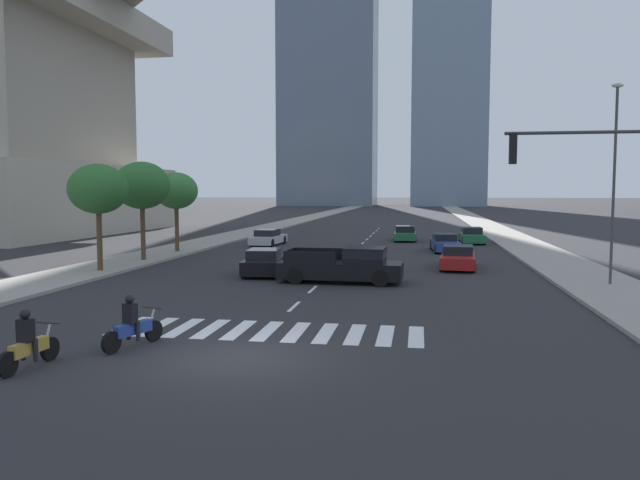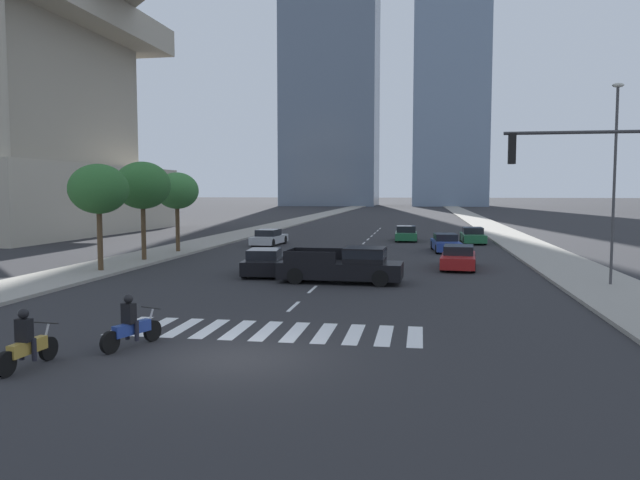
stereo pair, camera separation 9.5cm
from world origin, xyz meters
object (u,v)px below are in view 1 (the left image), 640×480
(traffic_signal_near, at_px, (611,186))
(pickup_truck, at_px, (347,265))
(motorcycle_lead, at_px, (133,326))
(sedan_blue_5, at_px, (445,243))
(sedan_black_2, at_px, (265,262))
(sedan_green_0, at_px, (472,236))
(sedan_silver_4, at_px, (268,238))
(street_tree_nearest, at_px, (98,189))
(street_tree_third, at_px, (176,191))
(sedan_green_3, at_px, (405,234))
(motorcycle_trailing, at_px, (29,345))
(sedan_red_1, at_px, (458,258))
(street_lamp_east, at_px, (614,171))
(street_tree_second, at_px, (142,186))

(traffic_signal_near, bearing_deg, pickup_truck, -46.15)
(motorcycle_lead, xyz_separation_m, sedan_blue_5, (9.53, 28.53, 0.00))
(pickup_truck, relative_size, sedan_black_2, 1.25)
(motorcycle_lead, height_order, sedan_blue_5, motorcycle_lead)
(sedan_green_0, bearing_deg, sedan_silver_4, -74.90)
(sedan_silver_4, xyz_separation_m, street_tree_nearest, (-4.62, -17.46, 3.78))
(street_tree_third, bearing_deg, sedan_green_0, 29.68)
(sedan_green_3, xyz_separation_m, street_tree_nearest, (-15.24, -23.52, 3.77))
(sedan_blue_5, bearing_deg, traffic_signal_near, 3.82)
(motorcycle_trailing, distance_m, sedan_silver_4, 33.78)
(motorcycle_lead, relative_size, traffic_signal_near, 0.33)
(sedan_green_3, distance_m, street_tree_third, 20.54)
(sedan_red_1, bearing_deg, motorcycle_lead, -22.70)
(motorcycle_trailing, bearing_deg, motorcycle_lead, -29.07)
(sedan_red_1, distance_m, street_tree_third, 19.63)
(motorcycle_lead, xyz_separation_m, pickup_truck, (4.38, 12.69, 0.23))
(sedan_red_1, xyz_separation_m, street_tree_third, (-18.57, 5.16, 3.70))
(sedan_blue_5, xyz_separation_m, traffic_signal_near, (3.65, -25.01, 3.84))
(motorcycle_trailing, bearing_deg, street_lamp_east, -43.98)
(pickup_truck, bearing_deg, motorcycle_trailing, -109.57)
(motorcycle_trailing, distance_m, pickup_truck, 16.10)
(sedan_green_3, bearing_deg, street_tree_third, -50.47)
(sedan_blue_5, height_order, street_tree_nearest, street_tree_nearest)
(pickup_truck, height_order, sedan_red_1, pickup_truck)
(sedan_black_2, height_order, sedan_blue_5, sedan_black_2)
(motorcycle_trailing, xyz_separation_m, street_lamp_east, (17.65, 15.47, 4.58))
(sedan_green_0, bearing_deg, sedan_black_2, -30.76)
(sedan_green_0, distance_m, street_tree_nearest, 30.50)
(sedan_black_2, bearing_deg, motorcycle_lead, 174.93)
(motorcycle_trailing, bearing_deg, sedan_green_3, -6.67)
(motorcycle_lead, bearing_deg, traffic_signal_near, -55.50)
(sedan_red_1, xyz_separation_m, street_lamp_east, (6.26, -5.84, 4.58))
(street_tree_nearest, bearing_deg, pickup_truck, -5.43)
(motorcycle_lead, relative_size, sedan_blue_5, 0.43)
(sedan_green_0, xyz_separation_m, street_tree_third, (-20.73, -11.81, 3.68))
(sedan_green_3, bearing_deg, traffic_signal_near, 9.59)
(sedan_black_2, bearing_deg, street_tree_second, 58.90)
(sedan_red_1, height_order, street_lamp_east, street_lamp_east)
(sedan_blue_5, distance_m, traffic_signal_near, 25.56)
(street_tree_second, relative_size, street_tree_third, 1.09)
(sedan_green_0, bearing_deg, street_tree_nearest, -44.05)
(sedan_blue_5, distance_m, street_lamp_east, 17.32)
(sedan_silver_4, bearing_deg, sedan_green_3, -55.53)
(sedan_green_0, bearing_deg, pickup_truck, -18.96)
(motorcycle_lead, bearing_deg, sedan_red_1, -7.87)
(sedan_green_3, distance_m, street_lamp_east, 26.49)
(motorcycle_lead, xyz_separation_m, street_tree_nearest, (-8.72, 13.93, 3.78))
(sedan_red_1, bearing_deg, motorcycle_trailing, -23.44)
(sedan_silver_4, distance_m, street_tree_second, 13.84)
(pickup_truck, relative_size, street_lamp_east, 0.66)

